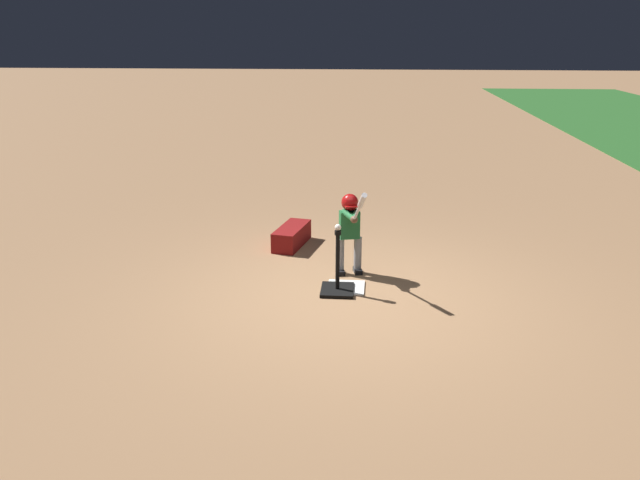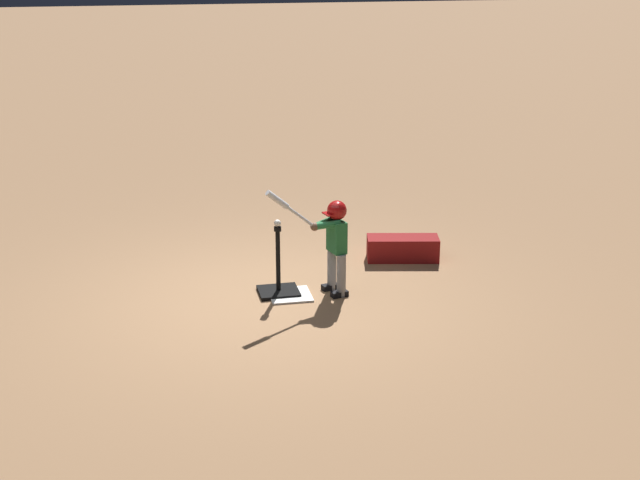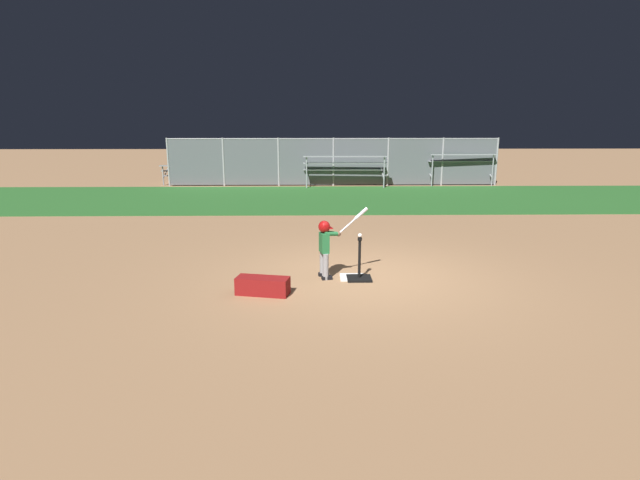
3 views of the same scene
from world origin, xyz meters
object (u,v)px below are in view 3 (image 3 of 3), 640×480
at_px(batting_tee, 359,273).
at_px(bleachers_center, 198,173).
at_px(bleachers_far_right, 344,170).
at_px(batter_child, 326,242).
at_px(equipment_bag, 263,286).
at_px(bleachers_far_left, 454,168).
at_px(baseball, 360,235).

xyz_separation_m(batting_tee, bleachers_center, (-5.95, 14.63, 0.33)).
bearing_deg(bleachers_center, bleachers_far_right, -8.72).
relative_size(batter_child, equipment_bag, 1.47).
bearing_deg(bleachers_far_left, bleachers_far_right, -172.43).
height_order(baseball, bleachers_far_right, bleachers_far_right).
bearing_deg(bleachers_far_right, batter_child, -95.14).
height_order(batter_child, bleachers_far_right, bleachers_far_right).
xyz_separation_m(baseball, bleachers_far_left, (5.71, 14.29, -0.11)).
bearing_deg(baseball, batter_child, 168.06).
bearing_deg(batter_child, baseball, -11.94).
bearing_deg(bleachers_center, batter_child, -69.65).
bearing_deg(bleachers_far_left, equipment_bag, -115.98).
bearing_deg(bleachers_far_left, bleachers_center, 178.34).
xyz_separation_m(batter_child, bleachers_far_left, (6.28, 14.17, 0.03)).
distance_m(batting_tee, baseball, 0.68).
xyz_separation_m(bleachers_center, bleachers_far_right, (6.59, -1.01, 0.23)).
relative_size(bleachers_center, equipment_bag, 3.72).
bearing_deg(batting_tee, bleachers_far_left, 68.23).
distance_m(batter_child, bleachers_far_left, 15.50).
bearing_deg(bleachers_far_right, baseball, -92.69).
relative_size(baseball, bleachers_far_left, 0.02).
height_order(batter_child, equipment_bag, batter_child).
relative_size(batting_tee, bleachers_far_left, 0.25).
distance_m(batting_tee, bleachers_far_right, 13.64).
xyz_separation_m(baseball, bleachers_far_right, (0.64, 13.62, -0.13)).
distance_m(bleachers_far_right, bleachers_far_left, 5.11).
height_order(bleachers_far_left, equipment_bag, bleachers_far_left).
bearing_deg(bleachers_far_right, batting_tee, -92.69).
relative_size(batting_tee, baseball, 10.20).
bearing_deg(baseball, equipment_bag, -155.46).
bearing_deg(baseball, bleachers_far_right, 87.31).
relative_size(batting_tee, batter_child, 0.61).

